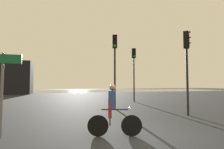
# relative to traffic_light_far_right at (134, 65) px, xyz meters

# --- Properties ---
(ground_plane) EXTENTS (120.00, 120.00, 0.00)m
(ground_plane) POSITION_rel_traffic_light_far_right_xyz_m (-4.18, -10.11, -3.44)
(ground_plane) COLOR black
(water_strip) EXTENTS (80.00, 16.00, 0.01)m
(water_strip) POSITION_rel_traffic_light_far_right_xyz_m (-4.18, 27.67, -3.43)
(water_strip) COLOR slate
(water_strip) RESTS_ON ground
(traffic_light_far_right) EXTENTS (0.32, 0.34, 4.99)m
(traffic_light_far_right) POSITION_rel_traffic_light_far_right_xyz_m (0.00, 0.00, 0.00)
(traffic_light_far_right) COLOR black
(traffic_light_far_right) RESTS_ON ground
(traffic_light_center) EXTENTS (0.38, 0.39, 4.97)m
(traffic_light_center) POSITION_rel_traffic_light_far_right_xyz_m (-3.10, -3.83, -0.01)
(traffic_light_center) COLOR black
(traffic_light_center) RESTS_ON ground
(traffic_light_near_right) EXTENTS (0.41, 0.42, 4.43)m
(traffic_light_near_right) POSITION_rel_traffic_light_far_right_xyz_m (-0.20, -7.33, -0.35)
(traffic_light_near_right) COLOR black
(traffic_light_near_right) RESTS_ON ground
(direction_sign_post) EXTENTS (1.10, 0.13, 2.60)m
(direction_sign_post) POSITION_rel_traffic_light_far_right_xyz_m (-8.35, -8.86, -1.74)
(direction_sign_post) COLOR slate
(direction_sign_post) RESTS_ON ground
(cyclist) EXTENTS (1.66, 0.61, 1.62)m
(cyclist) POSITION_rel_traffic_light_far_right_xyz_m (-5.03, -9.68, -2.62)
(cyclist) COLOR black
(cyclist) RESTS_ON ground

